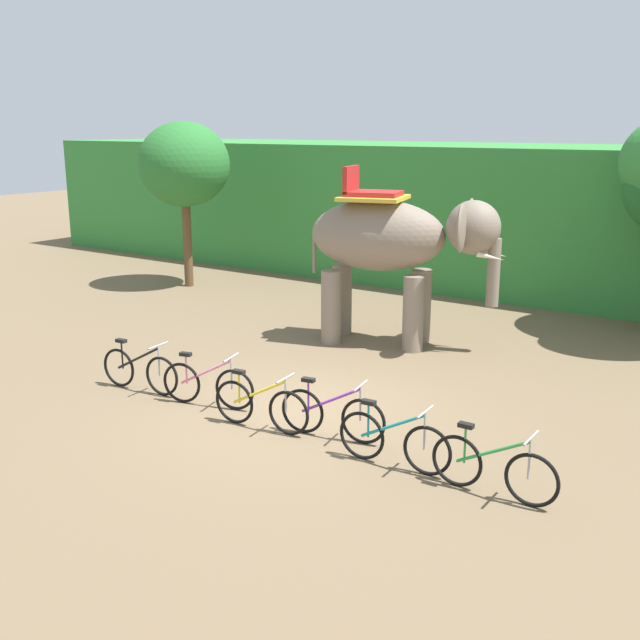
# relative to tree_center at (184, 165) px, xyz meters

# --- Properties ---
(ground_plane) EXTENTS (80.00, 80.00, 0.00)m
(ground_plane) POSITION_rel_tree_center_xyz_m (8.64, -6.28, -3.50)
(ground_plane) COLOR brown
(foliage_hedge) EXTENTS (36.00, 6.00, 4.03)m
(foliage_hedge) POSITION_rel_tree_center_xyz_m (8.64, 6.04, -1.49)
(foliage_hedge) COLOR #338438
(foliage_hedge) RESTS_ON ground
(tree_center) EXTENTS (2.59, 2.59, 4.72)m
(tree_center) POSITION_rel_tree_center_xyz_m (0.00, 0.00, 0.00)
(tree_center) COLOR brown
(tree_center) RESTS_ON ground
(elephant) EXTENTS (4.24, 2.58, 3.78)m
(elephant) POSITION_rel_tree_center_xyz_m (7.90, -1.93, -1.30)
(elephant) COLOR gray
(elephant) RESTS_ON ground
(bike_black) EXTENTS (1.71, 0.52, 0.92)m
(bike_black) POSITION_rel_tree_center_xyz_m (5.73, -7.13, -3.12)
(bike_black) COLOR black
(bike_black) RESTS_ON ground
(bike_pink) EXTENTS (1.67, 0.61, 0.92)m
(bike_pink) POSITION_rel_tree_center_xyz_m (7.25, -7.01, -3.12)
(bike_pink) COLOR black
(bike_pink) RESTS_ON ground
(bike_yellow) EXTENTS (1.70, 0.52, 0.92)m
(bike_yellow) POSITION_rel_tree_center_xyz_m (8.61, -7.27, -3.12)
(bike_yellow) COLOR black
(bike_yellow) RESTS_ON ground
(bike_purple) EXTENTS (1.69, 0.52, 0.92)m
(bike_purple) POSITION_rel_tree_center_xyz_m (9.73, -6.94, -3.12)
(bike_purple) COLOR black
(bike_purple) RESTS_ON ground
(bike_teal) EXTENTS (1.71, 0.52, 0.92)m
(bike_teal) POSITION_rel_tree_center_xyz_m (10.98, -7.29, -3.12)
(bike_teal) COLOR black
(bike_teal) RESTS_ON ground
(bike_green) EXTENTS (1.71, 0.52, 0.92)m
(bike_green) POSITION_rel_tree_center_xyz_m (12.44, -7.31, -3.12)
(bike_green) COLOR black
(bike_green) RESTS_ON ground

